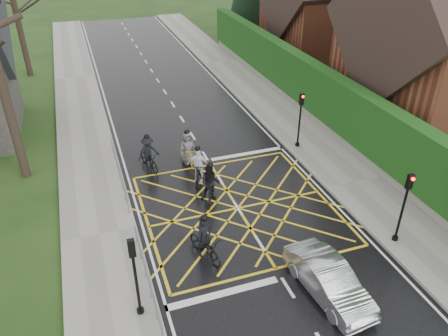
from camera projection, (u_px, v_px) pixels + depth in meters
ground at (238, 208)px, 19.43m from camera, size 120.00×120.00×0.00m
road at (238, 208)px, 19.43m from camera, size 9.00×80.00×0.01m
sidewalk_right at (354, 183)px, 21.07m from camera, size 3.00×80.00×0.15m
sidewalk_left at (100, 235)px, 17.71m from camera, size 3.00×80.00×0.15m
stone_wall at (323, 123)px, 26.28m from camera, size 0.50×38.00×0.70m
hedge at (327, 95)px, 25.37m from camera, size 0.90×38.00×2.80m
house_far at (329, 8)px, 35.88m from camera, size 9.80×8.80×10.30m
railing_south at (147, 274)px, 14.89m from camera, size 0.05×5.04×1.03m
railing_north at (118, 167)px, 20.96m from camera, size 0.05×6.04×1.03m
traffic_light_ne at (300, 121)px, 23.40m from camera, size 0.24×0.31×3.21m
traffic_light_se at (403, 209)px, 16.60m from camera, size 0.24×0.31×3.21m
traffic_light_sw at (136, 278)px, 13.51m from camera, size 0.24×0.31×3.21m
cyclist_rear at (205, 244)px, 16.46m from camera, size 1.28×2.09×1.92m
cyclist_back at (211, 187)px, 19.58m from camera, size 1.31×2.03×1.97m
cyclist_mid at (149, 156)px, 22.10m from camera, size 1.24×2.05×1.89m
cyclist_front at (199, 169)px, 20.97m from camera, size 1.30×1.97×1.92m
cyclist_lead at (188, 152)px, 22.51m from camera, size 0.95×2.04×1.91m
car at (329, 280)px, 14.85m from camera, size 1.72×3.93×1.26m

